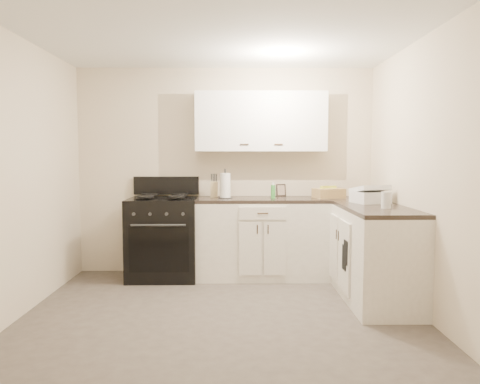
{
  "coord_description": "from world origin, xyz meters",
  "views": [
    {
      "loc": [
        0.11,
        -3.96,
        1.44
      ],
      "look_at": [
        0.17,
        0.85,
        1.06
      ],
      "focal_mm": 35.0,
      "sensor_mm": 36.0,
      "label": 1
    }
  ],
  "objects_px": {
    "stove": "(163,239)",
    "countertop_grill": "(370,197)",
    "paper_towel": "(225,186)",
    "wicker_basket": "(329,193)",
    "knife_block": "(214,189)"
  },
  "relations": [
    {
      "from": "stove",
      "to": "countertop_grill",
      "type": "height_order",
      "value": "countertop_grill"
    },
    {
      "from": "stove",
      "to": "paper_towel",
      "type": "distance_m",
      "value": 0.96
    },
    {
      "from": "knife_block",
      "to": "wicker_basket",
      "type": "bearing_deg",
      "value": -7.11
    },
    {
      "from": "knife_block",
      "to": "stove",
      "type": "bearing_deg",
      "value": -168.22
    },
    {
      "from": "paper_towel",
      "to": "countertop_grill",
      "type": "relative_size",
      "value": 0.89
    },
    {
      "from": "stove",
      "to": "paper_towel",
      "type": "relative_size",
      "value": 3.28
    },
    {
      "from": "wicker_basket",
      "to": "countertop_grill",
      "type": "relative_size",
      "value": 1.03
    },
    {
      "from": "paper_towel",
      "to": "countertop_grill",
      "type": "height_order",
      "value": "paper_towel"
    },
    {
      "from": "wicker_basket",
      "to": "countertop_grill",
      "type": "distance_m",
      "value": 0.67
    },
    {
      "from": "stove",
      "to": "wicker_basket",
      "type": "relative_size",
      "value": 2.85
    },
    {
      "from": "stove",
      "to": "knife_block",
      "type": "xyz_separation_m",
      "value": [
        0.59,
        0.15,
        0.58
      ]
    },
    {
      "from": "stove",
      "to": "wicker_basket",
      "type": "distance_m",
      "value": 2.02
    },
    {
      "from": "paper_towel",
      "to": "stove",
      "type": "bearing_deg",
      "value": -178.76
    },
    {
      "from": "wicker_basket",
      "to": "paper_towel",
      "type": "bearing_deg",
      "value": -178.72
    },
    {
      "from": "wicker_basket",
      "to": "countertop_grill",
      "type": "bearing_deg",
      "value": -61.75
    }
  ]
}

